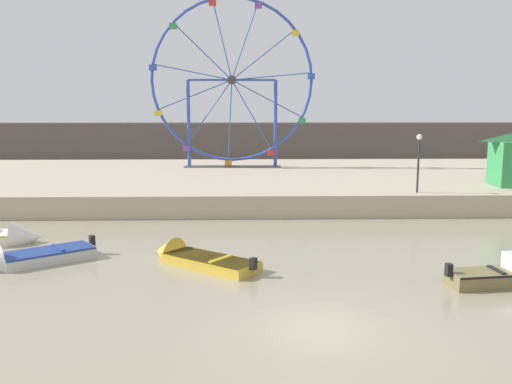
{
  "coord_description": "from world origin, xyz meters",
  "views": [
    {
      "loc": [
        -2.07,
        -14.74,
        6.17
      ],
      "look_at": [
        -1.47,
        9.69,
        2.4
      ],
      "focal_mm": 38.87,
      "sensor_mm": 36.0,
      "label": 1
    }
  ],
  "objects": [
    {
      "name": "motorboat_pale_grey",
      "position": [
        -10.64,
        6.56,
        0.26
      ],
      "size": [
        4.47,
        3.81,
        1.4
      ],
      "rotation": [
        0.0,
        0.0,
        3.77
      ],
      "color": "silver",
      "rests_on": "ground_plane"
    },
    {
      "name": "distant_town_skyline",
      "position": [
        0.0,
        47.67,
        2.2
      ],
      "size": [
        140.0,
        3.0,
        4.4
      ],
      "primitive_type": "cube",
      "color": "#564C47",
      "rests_on": "ground_plane"
    },
    {
      "name": "promenade_lamp_near",
      "position": [
        7.95,
        16.46,
        3.52
      ],
      "size": [
        0.32,
        0.32,
        3.34
      ],
      "color": "#2D2D33",
      "rests_on": "quay_promenade"
    },
    {
      "name": "ferris_wheel_blue_frame",
      "position": [
        -2.9,
        30.43,
        8.07
      ],
      "size": [
        13.2,
        1.2,
        13.51
      ],
      "color": "#334CA8",
      "rests_on": "quay_promenade"
    },
    {
      "name": "quay_promenade",
      "position": [
        0.0,
        26.17,
        0.64
      ],
      "size": [
        110.0,
        21.74,
        1.29
      ],
      "primitive_type": "cube",
      "color": "#B7A88E",
      "rests_on": "ground_plane"
    },
    {
      "name": "motorboat_mustard_yellow",
      "position": [
        -4.15,
        6.71,
        0.22
      ],
      "size": [
        4.81,
        4.2,
        1.4
      ],
      "rotation": [
        0.0,
        0.0,
        2.48
      ],
      "color": "gold",
      "rests_on": "ground_plane"
    },
    {
      "name": "ground_plane",
      "position": [
        0.0,
        0.0,
        0.0
      ],
      "size": [
        240.0,
        240.0,
        0.0
      ],
      "primitive_type": "plane",
      "color": "gray"
    }
  ]
}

